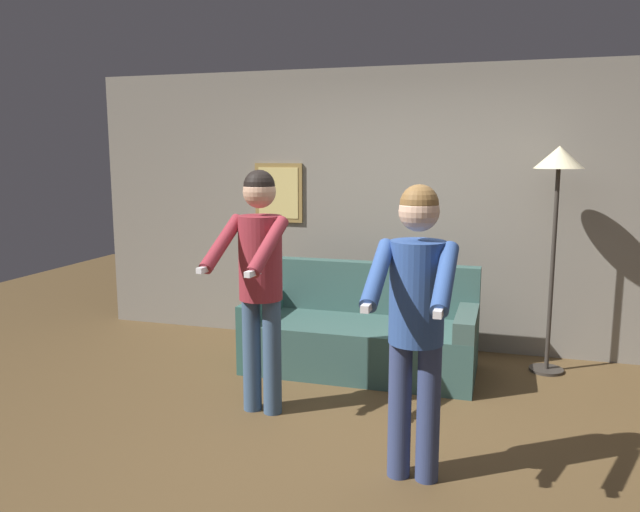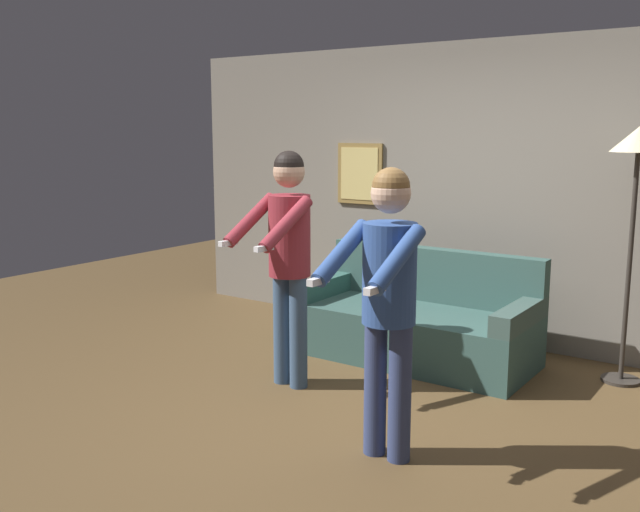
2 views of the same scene
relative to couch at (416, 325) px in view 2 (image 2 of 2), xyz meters
name	(u,v)px [view 2 (image 2 of 2)]	position (x,y,z in m)	size (l,w,h in m)	color
ground_plane	(357,418)	(0.26, -1.33, -0.28)	(12.00, 12.00, 0.00)	brown
back_wall_assembly	(488,194)	(0.25, 0.80, 1.02)	(6.40, 0.09, 2.60)	gray
couch	(416,325)	(0.00, 0.00, 0.00)	(1.90, 0.85, 0.87)	#34554F
torchiere_lamp	(637,163)	(1.51, 0.38, 1.34)	(0.39, 0.39, 1.88)	#332D28
person_standing_left	(288,247)	(-0.47, -1.10, 0.75)	(0.47, 0.67, 1.71)	#395372
person_standing_right	(388,288)	(0.69, -1.71, 0.72)	(0.44, 0.66, 1.66)	navy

